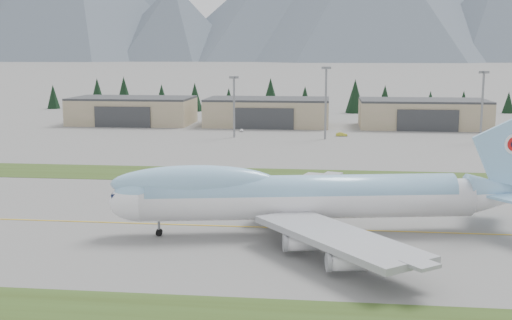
# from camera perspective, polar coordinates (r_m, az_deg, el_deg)

# --- Properties ---
(ground) EXTENTS (7000.00, 7000.00, 0.00)m
(ground) POSITION_cam_1_polar(r_m,az_deg,el_deg) (106.21, 1.31, -6.03)
(ground) COLOR slate
(ground) RESTS_ON ground
(grass_strip_far) EXTENTS (400.00, 18.00, 0.08)m
(grass_strip_far) POSITION_cam_1_polar(r_m,az_deg,el_deg) (149.93, 2.89, -1.44)
(grass_strip_far) COLOR #334619
(grass_strip_far) RESTS_ON ground
(taxiway_line_main) EXTENTS (400.00, 0.40, 0.02)m
(taxiway_line_main) POSITION_cam_1_polar(r_m,az_deg,el_deg) (106.21, 1.31, -6.03)
(taxiway_line_main) COLOR gold
(taxiway_line_main) RESTS_ON ground
(boeing_747_freighter) EXTENTS (69.96, 59.18, 18.34)m
(boeing_747_freighter) POSITION_cam_1_polar(r_m,az_deg,el_deg) (101.97, 4.22, -3.21)
(boeing_747_freighter) COLOR white
(boeing_747_freighter) RESTS_ON ground
(hangar_left) EXTENTS (48.00, 26.60, 10.80)m
(hangar_left) POSITION_cam_1_polar(r_m,az_deg,el_deg) (265.00, -10.91, 4.35)
(hangar_left) COLOR #9A926C
(hangar_left) RESTS_ON ground
(hangar_center) EXTENTS (48.00, 26.60, 10.80)m
(hangar_center) POSITION_cam_1_polar(r_m,az_deg,el_deg) (254.02, 1.05, 4.30)
(hangar_center) COLOR #9A926C
(hangar_center) RESTS_ON ground
(hangar_right) EXTENTS (48.00, 26.60, 10.80)m
(hangar_right) POSITION_cam_1_polar(r_m,az_deg,el_deg) (255.37, 14.61, 4.02)
(hangar_right) COLOR #9A926C
(hangar_right) RESTS_ON ground
(floodlight_masts) EXTENTS (106.07, 5.63, 24.00)m
(floodlight_masts) POSITION_cam_1_polar(r_m,az_deg,el_deg) (214.79, 12.51, 5.92)
(floodlight_masts) COLOR gray
(floodlight_masts) RESTS_ON ground
(service_vehicle_a) EXTENTS (1.91, 3.27, 1.05)m
(service_vehicle_a) POSITION_cam_1_polar(r_m,az_deg,el_deg) (234.47, -1.29, 2.54)
(service_vehicle_a) COLOR white
(service_vehicle_a) RESTS_ON ground
(service_vehicle_b) EXTENTS (4.05, 1.51, 1.32)m
(service_vehicle_b) POSITION_cam_1_polar(r_m,az_deg,el_deg) (223.44, 7.62, 2.11)
(service_vehicle_b) COLOR gold
(service_vehicle_b) RESTS_ON ground
(service_vehicle_c) EXTENTS (2.58, 4.41, 1.20)m
(service_vehicle_c) POSITION_cam_1_polar(r_m,az_deg,el_deg) (230.72, 19.97, 1.85)
(service_vehicle_c) COLOR #A8A8AD
(service_vehicle_c) RESTS_ON ground
(conifer_belt) EXTENTS (270.28, 16.25, 16.71)m
(conifer_belt) POSITION_cam_1_polar(r_m,az_deg,el_deg) (316.70, 2.35, 5.66)
(conifer_belt) COLOR black
(conifer_belt) RESTS_ON ground
(mountain_ridge_rear) EXTENTS (4439.43, 1058.79, 529.39)m
(mountain_ridge_rear) POSITION_cam_1_polar(r_m,az_deg,el_deg) (3018.94, 11.16, 13.63)
(mountain_ridge_rear) COLOR slate
(mountain_ridge_rear) RESTS_ON ground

